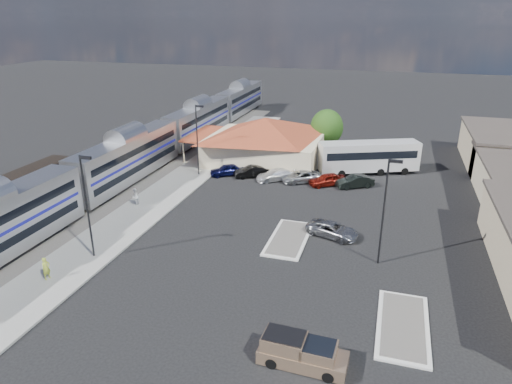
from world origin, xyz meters
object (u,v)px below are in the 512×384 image
(pickup_truck, at_px, (303,353))
(coach_bus, at_px, (369,155))
(suv, at_px, (333,230))
(station_depot, at_px, (265,140))

(pickup_truck, distance_m, coach_bus, 36.60)
(suv, height_order, coach_bus, coach_bus)
(station_depot, bearing_deg, coach_bus, -3.21)
(coach_bus, bearing_deg, suv, 151.25)
(station_depot, xyz_separation_m, coach_bus, (14.04, -0.79, -0.78))
(suv, distance_m, coach_bus, 19.57)
(suv, bearing_deg, station_depot, 48.44)
(station_depot, relative_size, coach_bus, 1.44)
(pickup_truck, relative_size, coach_bus, 0.41)
(pickup_truck, distance_m, suv, 17.15)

